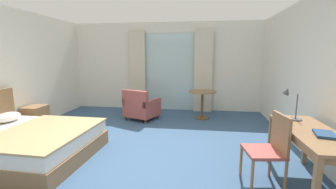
{
  "coord_description": "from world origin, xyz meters",
  "views": [
    {
      "loc": [
        1.07,
        -3.43,
        1.67
      ],
      "look_at": [
        0.52,
        0.44,
        1.01
      ],
      "focal_mm": 24.38,
      "sensor_mm": 36.0,
      "label": 1
    }
  ],
  "objects_px": {
    "writing_desk": "(312,138)",
    "round_cafe_table": "(202,98)",
    "desk_chair": "(270,146)",
    "closed_book": "(325,134)",
    "nightstand": "(36,118)",
    "desk_lamp": "(290,100)",
    "bed": "(23,142)",
    "armchair_by_window": "(141,107)"
  },
  "relations": [
    {
      "from": "writing_desk",
      "to": "round_cafe_table",
      "type": "relative_size",
      "value": 2.0
    },
    {
      "from": "desk_chair",
      "to": "closed_book",
      "type": "relative_size",
      "value": 3.33
    },
    {
      "from": "nightstand",
      "to": "desk_lamp",
      "type": "height_order",
      "value": "desk_lamp"
    },
    {
      "from": "bed",
      "to": "writing_desk",
      "type": "relative_size",
      "value": 1.45
    },
    {
      "from": "bed",
      "to": "writing_desk",
      "type": "bearing_deg",
      "value": -3.81
    },
    {
      "from": "closed_book",
      "to": "round_cafe_table",
      "type": "relative_size",
      "value": 0.38
    },
    {
      "from": "desk_chair",
      "to": "desk_lamp",
      "type": "relative_size",
      "value": 1.99
    },
    {
      "from": "bed",
      "to": "desk_chair",
      "type": "height_order",
      "value": "bed"
    },
    {
      "from": "writing_desk",
      "to": "round_cafe_table",
      "type": "bearing_deg",
      "value": 112.78
    },
    {
      "from": "desk_chair",
      "to": "closed_book",
      "type": "height_order",
      "value": "desk_chair"
    },
    {
      "from": "bed",
      "to": "armchair_by_window",
      "type": "bearing_deg",
      "value": 61.85
    },
    {
      "from": "bed",
      "to": "nightstand",
      "type": "relative_size",
      "value": 3.93
    },
    {
      "from": "round_cafe_table",
      "to": "armchair_by_window",
      "type": "bearing_deg",
      "value": -167.47
    },
    {
      "from": "nightstand",
      "to": "armchair_by_window",
      "type": "height_order",
      "value": "armchair_by_window"
    },
    {
      "from": "bed",
      "to": "armchair_by_window",
      "type": "xyz_separation_m",
      "value": [
        1.34,
        2.5,
        0.07
      ]
    },
    {
      "from": "desk_chair",
      "to": "round_cafe_table",
      "type": "distance_m",
      "value": 3.25
    },
    {
      "from": "nightstand",
      "to": "desk_lamp",
      "type": "xyz_separation_m",
      "value": [
        4.99,
        -1.09,
        0.76
      ]
    },
    {
      "from": "closed_book",
      "to": "armchair_by_window",
      "type": "distance_m",
      "value": 4.22
    },
    {
      "from": "writing_desk",
      "to": "desk_chair",
      "type": "bearing_deg",
      "value": 179.56
    },
    {
      "from": "desk_lamp",
      "to": "bed",
      "type": "bearing_deg",
      "value": -176.46
    },
    {
      "from": "closed_book",
      "to": "armchair_by_window",
      "type": "bearing_deg",
      "value": 148.9
    },
    {
      "from": "armchair_by_window",
      "to": "closed_book",
      "type": "bearing_deg",
      "value": -44.79
    },
    {
      "from": "closed_book",
      "to": "nightstand",
      "type": "bearing_deg",
      "value": 174.42
    },
    {
      "from": "round_cafe_table",
      "to": "writing_desk",
      "type": "bearing_deg",
      "value": -67.22
    },
    {
      "from": "bed",
      "to": "writing_desk",
      "type": "height_order",
      "value": "bed"
    },
    {
      "from": "bed",
      "to": "desk_lamp",
      "type": "xyz_separation_m",
      "value": [
        4.17,
        0.26,
        0.77
      ]
    },
    {
      "from": "bed",
      "to": "round_cafe_table",
      "type": "relative_size",
      "value": 2.89
    },
    {
      "from": "nightstand",
      "to": "writing_desk",
      "type": "relative_size",
      "value": 0.37
    },
    {
      "from": "writing_desk",
      "to": "round_cafe_table",
      "type": "height_order",
      "value": "writing_desk"
    },
    {
      "from": "desk_lamp",
      "to": "round_cafe_table",
      "type": "bearing_deg",
      "value": 115.25
    },
    {
      "from": "bed",
      "to": "round_cafe_table",
      "type": "distance_m",
      "value": 4.11
    },
    {
      "from": "desk_lamp",
      "to": "closed_book",
      "type": "distance_m",
      "value": 0.77
    },
    {
      "from": "round_cafe_table",
      "to": "desk_lamp",
      "type": "bearing_deg",
      "value": -64.75
    },
    {
      "from": "nightstand",
      "to": "desk_chair",
      "type": "distance_m",
      "value": 4.88
    },
    {
      "from": "desk_lamp",
      "to": "closed_book",
      "type": "height_order",
      "value": "desk_lamp"
    },
    {
      "from": "armchair_by_window",
      "to": "round_cafe_table",
      "type": "height_order",
      "value": "armchair_by_window"
    },
    {
      "from": "bed",
      "to": "desk_lamp",
      "type": "distance_m",
      "value": 4.25
    },
    {
      "from": "bed",
      "to": "round_cafe_table",
      "type": "bearing_deg",
      "value": 44.2
    },
    {
      "from": "bed",
      "to": "armchair_by_window",
      "type": "height_order",
      "value": "bed"
    },
    {
      "from": "armchair_by_window",
      "to": "desk_chair",
      "type": "bearing_deg",
      "value": -48.79
    },
    {
      "from": "nightstand",
      "to": "desk_lamp",
      "type": "relative_size",
      "value": 1.15
    },
    {
      "from": "round_cafe_table",
      "to": "closed_book",
      "type": "bearing_deg",
      "value": -67.45
    }
  ]
}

